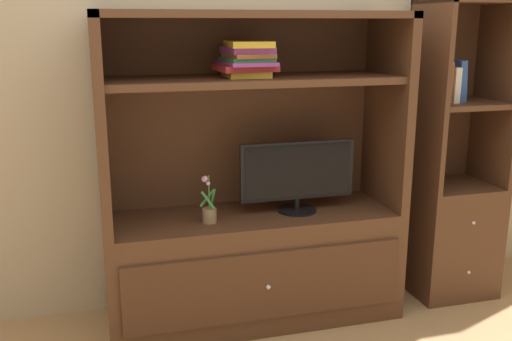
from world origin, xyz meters
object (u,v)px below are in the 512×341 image
object	(u,v)px
upright_book_row	(447,81)
bookshelf_tall	(452,200)
potted_plant	(209,210)
magazine_stack	(247,59)
media_console	(253,228)
tv_monitor	(298,174)

from	to	relation	value
upright_book_row	bookshelf_tall	bearing A→B (deg)	4.90
potted_plant	upright_book_row	bearing A→B (deg)	3.19
bookshelf_tall	upright_book_row	distance (m)	0.72
upright_book_row	magazine_stack	bearing A→B (deg)	-180.00
upright_book_row	media_console	bearing A→B (deg)	179.57
tv_monitor	upright_book_row	world-z (taller)	upright_book_row
media_console	tv_monitor	distance (m)	0.38
media_console	bookshelf_tall	xyz separation A→B (m)	(1.23, 0.00, 0.06)
magazine_stack	bookshelf_tall	bearing A→B (deg)	0.41
magazine_stack	upright_book_row	size ratio (longest dim) A/B	1.30
tv_monitor	media_console	bearing A→B (deg)	171.98
tv_monitor	magazine_stack	distance (m)	0.67
media_console	tv_monitor	world-z (taller)	media_console
bookshelf_tall	upright_book_row	size ratio (longest dim) A/B	6.39
tv_monitor	potted_plant	distance (m)	0.52
tv_monitor	magazine_stack	world-z (taller)	magazine_stack
potted_plant	upright_book_row	xyz separation A→B (m)	(1.38, 0.08, 0.61)
magazine_stack	upright_book_row	xyz separation A→B (m)	(1.16, 0.00, -0.14)
media_console	upright_book_row	distance (m)	1.36
bookshelf_tall	magazine_stack	bearing A→B (deg)	-179.59
media_console	potted_plant	distance (m)	0.31
potted_plant	media_console	bearing A→B (deg)	18.35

